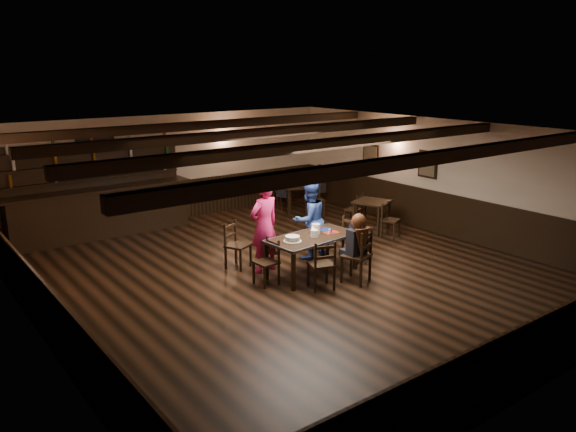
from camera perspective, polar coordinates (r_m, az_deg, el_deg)
ground at (r=10.80m, az=0.27°, el=-5.90°), size 10.00×10.00×0.00m
room_shell at (r=10.35m, az=0.19°, el=3.24°), size 9.02×10.02×2.71m
dining_table at (r=10.60m, az=2.43°, el=-2.43°), size 1.84×1.04×0.75m
chair_near_left at (r=9.90m, az=3.58°, el=-4.64°), size 0.53×0.52×0.91m
chair_near_right at (r=10.28m, az=7.42°, el=-3.65°), size 0.60×0.59×1.01m
chair_end_left at (r=10.20m, az=-1.92°, el=-4.26°), size 0.39×0.41×0.84m
chair_end_right at (r=11.40m, az=6.68°, el=-1.94°), size 0.51×0.52×0.95m
chair_far_pushed at (r=11.05m, az=-5.46°, el=-2.55°), size 0.56×0.55×0.92m
woman_pink at (r=10.70m, az=-2.43°, el=-1.01°), size 0.71×0.52×1.81m
man_blue at (r=11.49m, az=2.17°, el=-0.39°), size 0.80×0.63×1.62m
seated_person at (r=10.22m, az=7.09°, el=-2.20°), size 0.36×0.53×0.87m
cake at (r=10.25m, az=0.46°, el=-2.35°), size 0.34×0.34×0.10m
plate_stack_a at (r=10.52m, az=2.69°, el=-1.77°), size 0.15×0.15×0.14m
plate_stack_b at (r=10.74m, az=2.85°, el=-1.29°), size 0.16×0.16×0.19m
tea_light at (r=10.70m, az=2.45°, el=-1.73°), size 0.06×0.06×0.06m
salt_shaker at (r=10.72m, az=4.23°, el=-1.58°), size 0.04×0.04×0.10m
pepper_shaker at (r=10.80m, az=4.40°, el=-1.47°), size 0.04×0.04×0.10m
drink_glass at (r=10.80m, az=2.92°, el=-1.36°), size 0.08×0.08×0.13m
menu_red at (r=10.85m, az=4.41°, el=-1.66°), size 0.31×0.23×0.00m
menu_blue at (r=11.04m, az=3.84°, el=-1.36°), size 0.33×0.27×0.00m
bar_counter at (r=13.76m, az=-18.56°, el=1.05°), size 4.30×0.70×2.20m
back_table_a at (r=13.54m, az=8.53°, el=1.11°), size 0.99×0.99×0.75m
back_table_b at (r=15.21m, az=1.01°, el=2.83°), size 1.14×1.14×0.75m
bg_patron_left at (r=14.97m, az=-0.45°, el=3.34°), size 0.31×0.40×0.74m
bg_patron_right at (r=15.64m, az=3.22°, el=3.87°), size 0.30×0.41×0.77m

